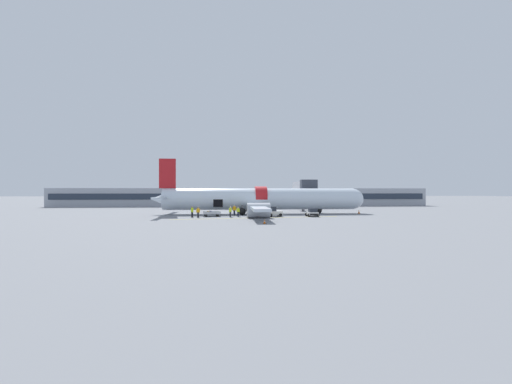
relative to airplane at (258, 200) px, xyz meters
name	(u,v)px	position (x,y,z in m)	size (l,w,h in m)	color
ground_plane	(255,217)	(-1.18, -7.17, -2.71)	(500.00, 500.00, 0.00)	slate
apron_marking_line	(258,218)	(-0.84, -9.10, -2.71)	(27.14, 4.19, 0.01)	yellow
terminal_strip	(244,197)	(-1.18, 34.58, -0.12)	(108.13, 9.61, 5.18)	#9EA3AD
jet_bridge_stub	(304,188)	(10.37, 6.44, 2.33)	(3.26, 10.81, 6.60)	#4C4C51
airplane	(258,200)	(0.00, 0.00, 0.00)	(40.30, 35.61, 10.29)	silver
baggage_tug_lead	(312,213)	(8.55, -6.91, -2.11)	(2.15, 2.43, 1.41)	silver
baggage_tug_mid	(274,212)	(2.10, -6.41, -2.01)	(2.75, 2.12, 1.67)	silver
baggage_cart_loading	(212,214)	(-8.35, -5.49, -2.27)	(3.82, 2.36, 0.95)	#B7BABF
ground_crew_loader_a	(230,211)	(-5.27, -6.89, -1.80)	(0.56, 0.56, 1.74)	#2D2D33
ground_crew_loader_b	(238,212)	(-3.97, -6.21, -1.85)	(0.57, 0.47, 1.64)	#1E2338
ground_crew_driver	(234,210)	(-4.56, -3.49, -1.74)	(0.65, 0.48, 1.85)	#1E2338
ground_crew_supervisor	(198,212)	(-10.50, -7.38, -1.81)	(0.60, 0.47, 1.71)	black
ground_crew_helper	(192,212)	(-11.53, -6.79, -1.78)	(0.53, 0.61, 1.78)	black
safety_cone_nose	(359,212)	(19.21, -1.01, -2.34)	(0.49, 0.49, 0.79)	black
safety_cone_engine_left	(265,222)	(-0.84, -18.29, -2.44)	(0.48, 0.48, 0.58)	black
safety_cone_wingtip	(268,215)	(0.91, -8.27, -2.39)	(0.46, 0.46, 0.69)	black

